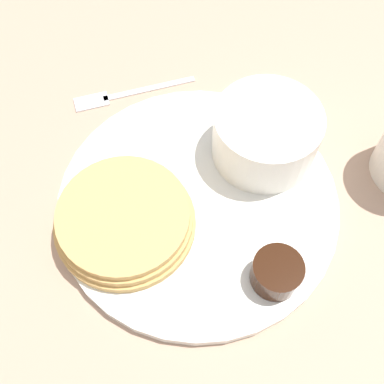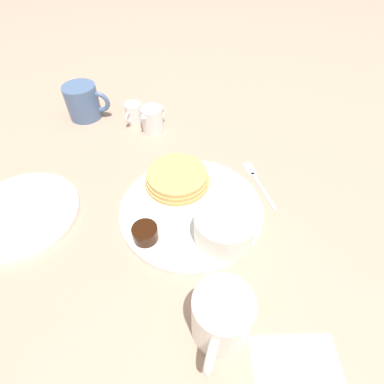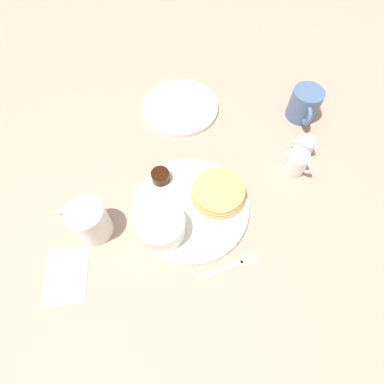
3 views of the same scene
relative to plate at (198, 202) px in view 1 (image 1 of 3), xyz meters
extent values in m
plane|color=tan|center=(0.00, 0.00, -0.01)|extent=(4.00, 4.00, 0.00)
cylinder|color=white|center=(0.00, 0.00, 0.00)|extent=(0.28, 0.28, 0.01)
cylinder|color=tan|center=(-0.04, 0.06, 0.01)|extent=(0.14, 0.14, 0.01)
cylinder|color=tan|center=(-0.04, 0.06, 0.02)|extent=(0.13, 0.13, 0.01)
cylinder|color=tan|center=(-0.04, 0.06, 0.03)|extent=(0.12, 0.12, 0.01)
cylinder|color=white|center=(0.07, -0.05, 0.03)|extent=(0.11, 0.11, 0.06)
cylinder|color=white|center=(0.07, -0.05, 0.06)|extent=(0.09, 0.09, 0.01)
cylinder|color=black|center=(-0.06, -0.09, 0.02)|extent=(0.05, 0.05, 0.03)
cylinder|color=white|center=(0.08, -0.08, 0.02)|extent=(0.04, 0.04, 0.02)
sphere|color=white|center=(0.08, -0.08, 0.03)|extent=(0.02, 0.02, 0.02)
cube|color=silver|center=(0.14, 0.09, 0.00)|extent=(0.06, 0.10, 0.00)
cube|color=silver|center=(0.10, 0.15, 0.00)|extent=(0.04, 0.04, 0.00)
camera|label=1|loc=(-0.22, -0.04, 0.43)|focal=45.00mm
camera|label=2|loc=(0.08, -0.36, 0.46)|focal=28.00mm
camera|label=3|loc=(0.31, 0.05, 0.64)|focal=28.00mm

